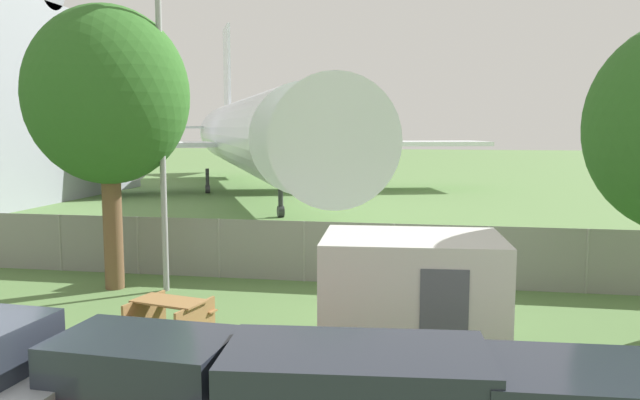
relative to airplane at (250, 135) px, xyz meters
name	(u,v)px	position (x,y,z in m)	size (l,w,h in m)	color
perimeter_fence	(219,248)	(5.65, -22.47, -3.02)	(56.07, 0.07, 1.74)	gray
airplane	(250,135)	(0.00, 0.00, 0.00)	(32.72, 40.97, 13.08)	white
portable_cabin	(412,295)	(11.40, -27.69, -2.73)	(3.58, 2.62, 2.31)	silver
picnic_bench_open_grass	(169,314)	(6.32, -27.54, -3.42)	(1.79, 1.70, 0.76)	olive
tree_left_of_cabin	(108,97)	(3.24, -24.15, 1.31)	(4.29, 4.29, 7.59)	brown
car_red_sedan_centre	(137,395)	(7.88, -32.17, -3.07)	(4.34, 1.97, 1.64)	black
light_mast	(161,90)	(4.73, -24.13, 1.48)	(0.44, 0.44, 8.94)	#99999E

